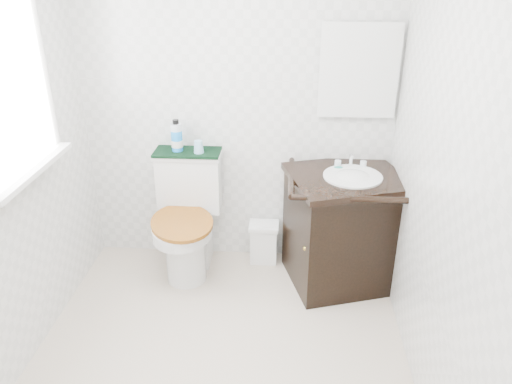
# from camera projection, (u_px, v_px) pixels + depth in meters

# --- Properties ---
(floor) EXTENTS (2.40, 2.40, 0.00)m
(floor) POSITION_uv_depth(u_px,v_px,m) (218.00, 363.00, 2.89)
(floor) COLOR beige
(floor) RESTS_ON ground
(wall_back) EXTENTS (2.40, 0.00, 2.40)m
(wall_back) POSITION_uv_depth(u_px,v_px,m) (237.00, 105.00, 3.45)
(wall_back) COLOR silver
(wall_back) RESTS_ON ground
(wall_front) EXTENTS (2.40, 0.00, 2.40)m
(wall_front) POSITION_uv_depth(u_px,v_px,m) (140.00, 357.00, 1.29)
(wall_front) COLOR silver
(wall_front) RESTS_ON ground
(wall_right) EXTENTS (0.00, 2.40, 2.40)m
(wall_right) POSITION_uv_depth(u_px,v_px,m) (446.00, 180.00, 2.30)
(wall_right) COLOR silver
(wall_right) RESTS_ON ground
(window) EXTENTS (0.02, 0.70, 0.90)m
(window) POSITION_uv_depth(u_px,v_px,m) (5.00, 84.00, 2.51)
(window) COLOR white
(window) RESTS_ON wall_left
(mirror) EXTENTS (0.50, 0.02, 0.60)m
(mirror) POSITION_uv_depth(u_px,v_px,m) (359.00, 71.00, 3.27)
(mirror) COLOR silver
(mirror) RESTS_ON wall_back
(toilet) EXTENTS (0.54, 0.70, 0.87)m
(toilet) POSITION_uv_depth(u_px,v_px,m) (188.00, 223.00, 3.61)
(toilet) COLOR silver
(toilet) RESTS_ON floor
(vanity) EXTENTS (0.89, 0.82, 0.92)m
(vanity) POSITION_uv_depth(u_px,v_px,m) (343.00, 226.00, 3.47)
(vanity) COLOR black
(vanity) RESTS_ON floor
(trash_bin) EXTENTS (0.22, 0.18, 0.32)m
(trash_bin) POSITION_uv_depth(u_px,v_px,m) (264.00, 242.00, 3.80)
(trash_bin) COLOR white
(trash_bin) RESTS_ON floor
(towel) EXTENTS (0.47, 0.22, 0.02)m
(towel) POSITION_uv_depth(u_px,v_px,m) (187.00, 152.00, 3.51)
(towel) COLOR black
(towel) RESTS_ON toilet
(mouthwash_bottle) EXTENTS (0.08, 0.08, 0.23)m
(mouthwash_bottle) POSITION_uv_depth(u_px,v_px,m) (177.00, 137.00, 3.47)
(mouthwash_bottle) COLOR blue
(mouthwash_bottle) RESTS_ON towel
(cup) EXTENTS (0.07, 0.07, 0.09)m
(cup) POSITION_uv_depth(u_px,v_px,m) (199.00, 147.00, 3.46)
(cup) COLOR #7CAECC
(cup) RESTS_ON towel
(soap_bar) EXTENTS (0.07, 0.05, 0.02)m
(soap_bar) POSITION_uv_depth(u_px,v_px,m) (338.00, 168.00, 3.39)
(soap_bar) COLOR #166C5F
(soap_bar) RESTS_ON vanity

